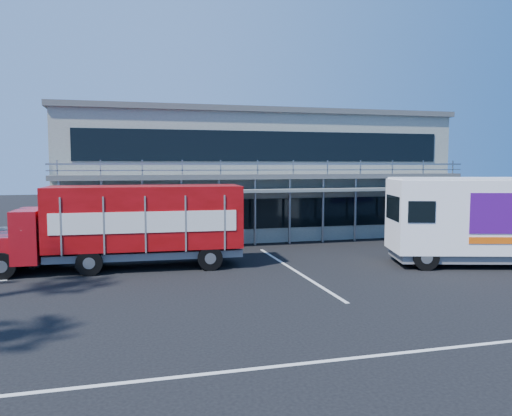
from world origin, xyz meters
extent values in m
plane|color=black|center=(0.00, 0.00, 0.00)|extent=(120.00, 120.00, 0.00)
cube|color=gray|center=(3.00, 15.00, 3.50)|extent=(22.00, 10.00, 7.00)
cube|color=#515454|center=(3.00, 15.00, 7.15)|extent=(22.40, 10.40, 0.30)
cube|color=#515454|center=(3.00, 9.40, 3.60)|extent=(22.00, 1.20, 0.25)
cube|color=gray|center=(3.00, 8.85, 4.10)|extent=(22.00, 0.08, 0.90)
cube|color=slate|center=(3.00, 9.10, 2.90)|extent=(22.00, 1.80, 0.15)
cube|color=black|center=(3.00, 9.98, 1.60)|extent=(20.00, 0.06, 1.60)
cube|color=black|center=(3.00, 9.98, 5.20)|extent=(20.00, 0.06, 1.60)
cube|color=#9D0C12|center=(-9.19, 5.27, 0.96)|extent=(1.45, 2.23, 1.15)
cube|color=#9D0C12|center=(-8.14, 5.22, 1.49)|extent=(1.08, 2.45, 2.02)
cube|color=black|center=(-8.14, 5.22, 2.07)|extent=(0.15, 2.04, 0.67)
cube|color=#AD0A0F|center=(-3.72, 5.00, 2.12)|extent=(7.80, 2.78, 2.50)
cube|color=slate|center=(-3.72, 5.00, 0.62)|extent=(7.78, 2.42, 0.29)
cube|color=white|center=(-3.78, 3.79, 2.02)|extent=(7.07, 0.38, 0.82)
cube|color=white|center=(-3.66, 6.21, 2.02)|extent=(7.07, 0.38, 0.82)
cylinder|color=black|center=(-8.96, 4.20, 0.50)|extent=(1.01, 0.33, 1.00)
cylinder|color=black|center=(-8.85, 6.31, 0.50)|extent=(1.01, 0.33, 1.00)
cylinder|color=black|center=(-5.88, 4.05, 0.50)|extent=(1.01, 0.33, 1.00)
cylinder|color=black|center=(-5.78, 6.16, 0.50)|extent=(1.01, 0.33, 1.00)
cylinder|color=black|center=(-1.27, 3.82, 0.50)|extent=(1.01, 0.33, 1.00)
cylinder|color=black|center=(-1.17, 5.93, 0.50)|extent=(1.01, 0.33, 1.00)
cube|color=white|center=(10.00, 2.00, 2.10)|extent=(7.96, 4.54, 3.02)
cube|color=slate|center=(10.00, 2.00, 0.43)|extent=(7.60, 4.21, 0.38)
cube|color=black|center=(6.39, 3.02, 2.42)|extent=(0.63, 2.06, 1.02)
cube|color=white|center=(10.00, 2.00, 3.64)|extent=(7.80, 4.45, 0.09)
cube|color=#4A0D79|center=(11.18, 3.02, 2.32)|extent=(3.74, 1.08, 1.62)
cylinder|color=black|center=(7.10, 1.63, 0.52)|extent=(1.07, 0.55, 1.03)
cylinder|color=black|center=(7.72, 3.83, 0.52)|extent=(1.07, 0.55, 1.03)
imported|color=slate|center=(-9.50, 7.20, 0.86)|extent=(5.40, 3.30, 1.72)
camera|label=1|loc=(-4.52, -15.69, 4.23)|focal=35.00mm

